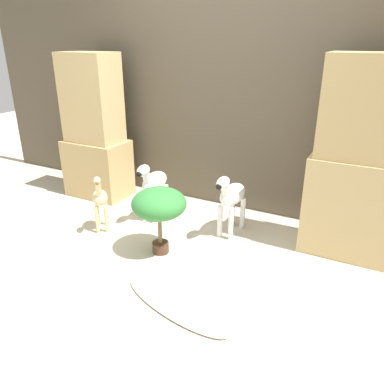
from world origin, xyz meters
TOP-DOWN VIEW (x-y plane):
  - ground_plane at (0.00, 0.00)m, footprint 14.00×14.00m
  - wall_back at (0.00, 1.45)m, footprint 6.40×0.08m
  - rock_pillar_left at (-1.37, 0.99)m, footprint 0.70×0.45m
  - rock_pillar_right at (1.37, 0.99)m, footprint 0.70×0.45m
  - zebra_right at (0.37, 0.81)m, footprint 0.21×0.51m
  - zebra_left at (-0.44, 0.75)m, footprint 0.21×0.51m
  - giraffe_figurine at (-0.74, 0.29)m, footprint 0.28×0.31m
  - potted_palm_front at (-0.03, 0.21)m, footprint 0.46×0.46m
  - surfboard at (0.43, -0.34)m, footprint 0.97×0.51m

SIDE VIEW (x-z plane):
  - ground_plane at x=0.00m, z-range 0.00..0.00m
  - surfboard at x=0.43m, z-range -0.02..0.05m
  - giraffe_figurine at x=-0.74m, z-range 0.03..0.62m
  - zebra_right at x=0.37m, z-range 0.07..0.69m
  - zebra_left at x=-0.44m, z-range 0.07..0.69m
  - potted_palm_front at x=-0.03m, z-range 0.15..0.74m
  - rock_pillar_left at x=-1.37m, z-range -0.06..1.53m
  - rock_pillar_right at x=1.37m, z-range -0.04..1.59m
  - wall_back at x=0.00m, z-range 0.00..2.20m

